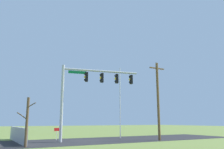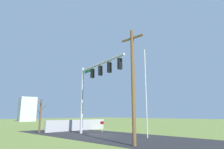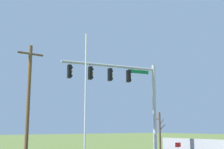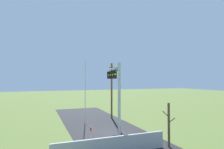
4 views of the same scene
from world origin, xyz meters
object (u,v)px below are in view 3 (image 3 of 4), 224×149
(signal_mast, at_px, (127,88))
(flagpole, at_px, (85,98))
(utility_pole, at_px, (28,99))
(open_sign, at_px, (178,147))
(bare_tree, at_px, (160,131))

(signal_mast, distance_m, flagpole, 5.58)
(flagpole, bearing_deg, signal_mast, 22.66)
(signal_mast, xyz_separation_m, flagpole, (-5.03, -2.10, -1.23))
(utility_pole, relative_size, open_sign, 6.60)
(flagpole, bearing_deg, bare_tree, 22.51)
(signal_mast, distance_m, open_sign, 5.81)
(open_sign, bearing_deg, utility_pole, 148.20)
(utility_pole, height_order, open_sign, utility_pole)
(utility_pole, xyz_separation_m, bare_tree, (12.98, 0.15, -2.29))
(flagpole, height_order, utility_pole, flagpole)
(flagpole, height_order, bare_tree, flagpole)
(bare_tree, bearing_deg, signal_mast, -157.61)
(signal_mast, relative_size, flagpole, 0.95)
(signal_mast, relative_size, bare_tree, 2.10)
(signal_mast, xyz_separation_m, utility_pole, (-6.96, 2.33, -1.12))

